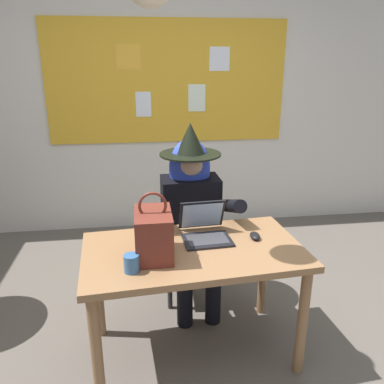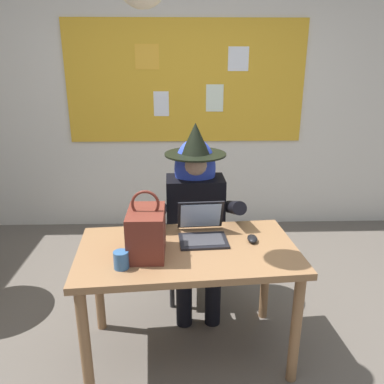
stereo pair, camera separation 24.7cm
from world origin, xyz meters
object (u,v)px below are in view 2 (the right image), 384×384
(desk_main, at_px, (188,263))
(handbag, at_px, (147,232))
(chair_at_desk, at_px, (195,233))
(laptop, at_px, (202,230))
(computer_mouse, at_px, (252,239))
(person_costumed, at_px, (196,206))
(coffee_mug, at_px, (121,260))

(desk_main, height_order, handbag, handbag)
(handbag, bearing_deg, desk_main, 13.86)
(chair_at_desk, distance_m, laptop, 0.64)
(computer_mouse, bearing_deg, chair_at_desk, 119.37)
(desk_main, relative_size, chair_at_desk, 1.48)
(laptop, height_order, handbag, handbag)
(person_costumed, distance_m, laptop, 0.45)
(chair_at_desk, height_order, handbag, handbag)
(coffee_mug, bearing_deg, person_costumed, 62.33)
(handbag, xyz_separation_m, coffee_mug, (-0.12, -0.16, -0.09))
(chair_at_desk, distance_m, computer_mouse, 0.75)
(chair_at_desk, bearing_deg, handbag, -18.53)
(coffee_mug, bearing_deg, desk_main, 31.07)
(computer_mouse, bearing_deg, desk_main, -165.74)
(chair_at_desk, height_order, computer_mouse, chair_at_desk)
(desk_main, distance_m, person_costumed, 0.61)
(laptop, bearing_deg, coffee_mug, -145.48)
(person_costumed, xyz_separation_m, computer_mouse, (0.32, -0.51, -0.02))
(chair_at_desk, xyz_separation_m, handbag, (-0.30, -0.77, 0.37))
(chair_at_desk, bearing_deg, person_costumed, 1.70)
(desk_main, xyz_separation_m, person_costumed, (0.07, 0.59, 0.14))
(chair_at_desk, relative_size, coffee_mug, 9.39)
(desk_main, distance_m, laptop, 0.22)
(desk_main, xyz_separation_m, handbag, (-0.23, -0.06, 0.23))
(laptop, xyz_separation_m, coffee_mug, (-0.44, -0.35, -0.00))
(laptop, relative_size, coffee_mug, 3.42)
(person_costumed, bearing_deg, computer_mouse, 30.62)
(person_costumed, relative_size, computer_mouse, 13.07)
(computer_mouse, relative_size, handbag, 0.28)
(desk_main, distance_m, handbag, 0.33)
(chair_at_desk, height_order, person_costumed, person_costumed)
(desk_main, height_order, computer_mouse, computer_mouse)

